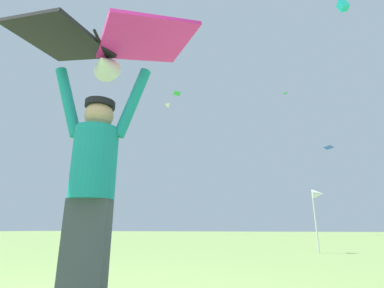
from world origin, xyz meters
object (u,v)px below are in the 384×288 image
at_px(held_stunt_kite, 103,47).
at_px(marker_flag, 318,197).
at_px(distant_kite_green_high_right, 285,93).
at_px(distant_kite_teal_low_left, 343,6).
at_px(distant_kite_blue_mid_left, 329,147).
at_px(distant_kite_white_overhead_distant, 168,106).
at_px(kite_flyer_person, 92,184).
at_px(distant_kite_green_high_left, 177,93).

height_order(held_stunt_kite, marker_flag, held_stunt_kite).
distance_m(distant_kite_green_high_right, marker_flag, 27.80).
bearing_deg(distant_kite_teal_low_left, distant_kite_blue_mid_left, 126.40).
relative_size(held_stunt_kite, distant_kite_green_high_right, 2.27).
relative_size(distant_kite_white_overhead_distant, distant_kite_blue_mid_left, 3.32).
bearing_deg(held_stunt_kite, marker_flag, 71.69).
distance_m(kite_flyer_person, distant_kite_white_overhead_distant, 35.89).
xyz_separation_m(kite_flyer_person, held_stunt_kite, (0.02, -0.06, 1.16)).
distance_m(distant_kite_blue_mid_left, marker_flag, 10.41).
bearing_deg(distant_kite_blue_mid_left, distant_kite_green_high_left, 134.99).
bearing_deg(distant_kite_teal_low_left, kite_flyer_person, -111.99).
bearing_deg(distant_kite_blue_mid_left, distant_kite_teal_low_left, -53.60).
xyz_separation_m(distant_kite_green_high_left, marker_flag, (13.69, -25.12, -17.15)).
bearing_deg(distant_kite_white_overhead_distant, marker_flag, -58.61).
distance_m(distant_kite_teal_low_left, distant_kite_green_high_right, 16.82).
distance_m(kite_flyer_person, distant_kite_green_high_left, 38.16).
relative_size(held_stunt_kite, distant_kite_teal_low_left, 1.93).
height_order(kite_flyer_person, distant_kite_white_overhead_distant, distant_kite_white_overhead_distant).
bearing_deg(distant_kite_green_high_left, distant_kite_green_high_right, -5.48).
height_order(distant_kite_green_high_left, distant_kite_blue_mid_left, distant_kite_green_high_left).
xyz_separation_m(distant_kite_teal_low_left, distant_kite_green_high_right, (-3.10, 16.34, 2.51)).
xyz_separation_m(held_stunt_kite, distant_kite_teal_low_left, (5.70, 14.23, 11.22)).
bearing_deg(distant_kite_green_high_right, distant_kite_blue_mid_left, -83.68).
bearing_deg(marker_flag, distant_kite_green_high_right, 89.15).
bearing_deg(held_stunt_kite, distant_kite_green_high_left, 109.72).
distance_m(held_stunt_kite, distant_kite_blue_mid_left, 17.11).
xyz_separation_m(distant_kite_white_overhead_distant, distant_kite_blue_mid_left, (16.27, -14.01, -10.79)).
distance_m(kite_flyer_person, distant_kite_teal_low_left, 19.67).
bearing_deg(held_stunt_kite, distant_kite_white_overhead_distant, 111.75).
height_order(distant_kite_teal_low_left, marker_flag, distant_kite_teal_low_left).
distance_m(kite_flyer_person, distant_kite_blue_mid_left, 17.31).
height_order(distant_kite_teal_low_left, distant_kite_green_high_left, distant_kite_green_high_left).
distance_m(distant_kite_green_high_right, distant_kite_white_overhead_distant, 14.69).
relative_size(distant_kite_green_high_right, distant_kite_white_overhead_distant, 0.39).
distance_m(distant_kite_white_overhead_distant, distant_kite_blue_mid_left, 24.03).
bearing_deg(kite_flyer_person, distant_kite_white_overhead_distant, 111.76).
bearing_deg(distant_kite_green_high_left, kite_flyer_person, -70.27).
height_order(held_stunt_kite, distant_kite_green_high_left, distant_kite_green_high_left).
xyz_separation_m(distant_kite_teal_low_left, distant_kite_blue_mid_left, (-1.51, 2.06, -8.06)).
relative_size(distant_kite_green_high_left, distant_kite_white_overhead_distant, 0.59).
xyz_separation_m(kite_flyer_person, distant_kite_blue_mid_left, (4.21, 16.22, 4.32)).
relative_size(distant_kite_green_high_right, distant_kite_blue_mid_left, 1.30).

